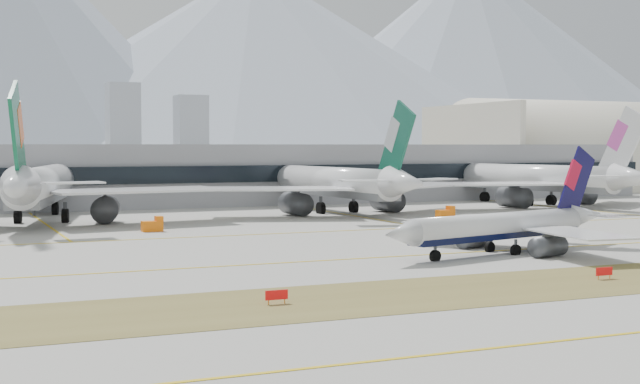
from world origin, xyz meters
name	(u,v)px	position (x,y,z in m)	size (l,w,h in m)	color
ground	(329,255)	(0.00, 0.00, 0.00)	(3000.00, 3000.00, 0.00)	#A7A69C
apron_markings	(609,332)	(0.00, -53.95, 0.02)	(360.00, 122.22, 0.06)	brown
taxiing_airliner	(506,227)	(23.27, -7.45, 3.58)	(43.50, 37.15, 14.84)	white
widebody_eva	(40,188)	(-30.07, 66.25, 6.78)	(69.50, 69.28, 25.50)	white
widebody_cathay	(340,184)	(32.25, 66.22, 6.32)	(66.60, 65.22, 23.77)	white
widebody_china_air	(543,180)	(88.09, 68.44, 6.33)	(65.96, 65.25, 23.82)	white
terminal	(143,174)	(0.00, 114.84, 7.50)	(280.00, 43.10, 15.00)	gray
hangar	(579,188)	(154.56, 135.00, 0.14)	(91.00, 60.00, 60.00)	silver
hold_sign_left	(277,295)	(-19.71, -32.00, 0.88)	(2.20, 0.15, 1.35)	red
hold_sign_right	(604,272)	(18.79, -32.00, 0.88)	(2.20, 0.15, 1.35)	red
gse_c	(446,214)	(45.73, 44.57, 1.05)	(3.55, 2.00, 2.60)	orange
gse_b	(153,225)	(-14.20, 42.11, 1.05)	(3.55, 2.00, 2.60)	orange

